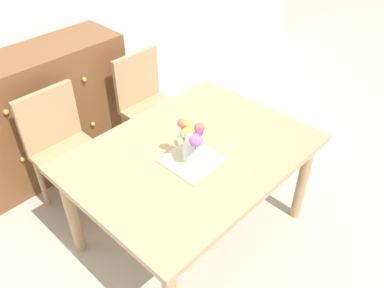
# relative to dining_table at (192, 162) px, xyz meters

# --- Properties ---
(ground_plane) EXTENTS (12.00, 12.00, 0.00)m
(ground_plane) POSITION_rel_dining_table_xyz_m (0.00, 0.00, -0.63)
(ground_plane) COLOR #B7AD99
(dining_table) EXTENTS (1.41, 1.04, 0.72)m
(dining_table) POSITION_rel_dining_table_xyz_m (0.00, 0.00, 0.00)
(dining_table) COLOR tan
(dining_table) RESTS_ON ground_plane
(chair_left) EXTENTS (0.42, 0.42, 0.90)m
(chair_left) POSITION_rel_dining_table_xyz_m (-0.39, 0.86, -0.12)
(chair_left) COLOR tan
(chair_left) RESTS_ON ground_plane
(chair_right) EXTENTS (0.42, 0.42, 0.90)m
(chair_right) POSITION_rel_dining_table_xyz_m (0.39, 0.86, -0.12)
(chair_right) COLOR tan
(chair_right) RESTS_ON ground_plane
(dresser) EXTENTS (1.40, 0.47, 1.00)m
(dresser) POSITION_rel_dining_table_xyz_m (-0.30, 1.33, -0.13)
(dresser) COLOR brown
(dresser) RESTS_ON ground_plane
(placemat) EXTENTS (0.30, 0.30, 0.01)m
(placemat) POSITION_rel_dining_table_xyz_m (-0.07, -0.06, 0.09)
(placemat) COLOR #CCB789
(placemat) RESTS_ON dining_table
(flower_vase) EXTENTS (0.16, 0.21, 0.27)m
(flower_vase) POSITION_rel_dining_table_xyz_m (-0.08, -0.07, 0.23)
(flower_vase) COLOR silver
(flower_vase) RESTS_ON placemat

